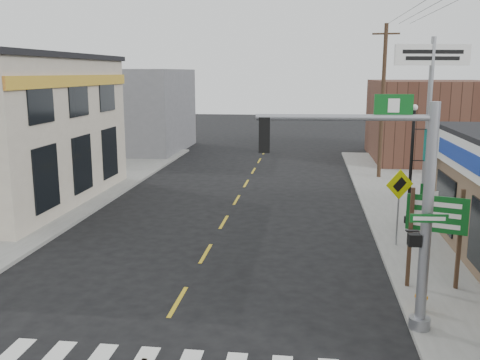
# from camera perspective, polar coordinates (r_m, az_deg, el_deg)

# --- Properties ---
(sidewalk_right) EXTENTS (6.00, 38.00, 0.13)m
(sidewalk_right) POSITION_cam_1_polar(r_m,az_deg,el_deg) (23.83, 20.63, -4.18)
(sidewalk_right) COLOR gray
(sidewalk_right) RESTS_ON ground
(sidewalk_left) EXTENTS (6.00, 38.00, 0.13)m
(sidewalk_left) POSITION_cam_1_polar(r_m,az_deg,el_deg) (26.31, -21.14, -2.79)
(sidewalk_left) COLOR gray
(sidewalk_left) RESTS_ON ground
(center_line) EXTENTS (0.12, 56.00, 0.01)m
(center_line) POSITION_cam_1_polar(r_m,az_deg,el_deg) (18.74, -3.68, -7.82)
(center_line) COLOR gold
(center_line) RESTS_ON ground
(bldg_distant_right) EXTENTS (8.00, 10.00, 5.60)m
(bldg_distant_right) POSITION_cam_1_polar(r_m,az_deg,el_deg) (40.42, 19.67, 5.97)
(bldg_distant_right) COLOR brown
(bldg_distant_right) RESTS_ON ground
(bldg_distant_left) EXTENTS (9.00, 10.00, 6.40)m
(bldg_distant_left) POSITION_cam_1_polar(r_m,az_deg,el_deg) (43.91, -11.96, 7.30)
(bldg_distant_left) COLOR slate
(bldg_distant_left) RESTS_ON ground
(traffic_signal_pole) EXTENTS (4.40, 0.37, 5.57)m
(traffic_signal_pole) POSITION_cam_1_polar(r_m,az_deg,el_deg) (12.82, 16.59, -1.31)
(traffic_signal_pole) COLOR gray
(traffic_signal_pole) RESTS_ON sidewalk_right
(guide_sign) EXTENTS (1.65, 0.14, 2.89)m
(guide_sign) POSITION_cam_1_polar(r_m,az_deg,el_deg) (15.95, 20.18, -4.48)
(guide_sign) COLOR #453020
(guide_sign) RESTS_ON sidewalk_right
(fire_hydrant) EXTENTS (0.21, 0.21, 0.66)m
(fire_hydrant) POSITION_cam_1_polar(r_m,az_deg,el_deg) (14.83, 18.78, -11.77)
(fire_hydrant) COLOR orange
(fire_hydrant) RESTS_ON sidewalk_right
(ped_crossing_sign) EXTENTS (1.07, 0.08, 2.74)m
(ped_crossing_sign) POSITION_cam_1_polar(r_m,az_deg,el_deg) (19.47, 16.61, -1.41)
(ped_crossing_sign) COLOR gray
(ped_crossing_sign) RESTS_ON sidewalk_right
(lamp_post) EXTENTS (0.63, 0.49, 4.82)m
(lamp_post) POSITION_cam_1_polar(r_m,az_deg,el_deg) (22.38, 17.99, 2.53)
(lamp_post) COLOR black
(lamp_post) RESTS_ON sidewalk_right
(dance_center_sign) EXTENTS (3.60, 0.22, 7.64)m
(dance_center_sign) POSITION_cam_1_polar(r_m,az_deg,el_deg) (26.67, 19.69, 9.97)
(dance_center_sign) COLOR gray
(dance_center_sign) RESTS_ON sidewalk_right
(utility_pole_far) EXTENTS (1.52, 0.23, 8.73)m
(utility_pole_far) POSITION_cam_1_polar(r_m,az_deg,el_deg) (31.96, 14.97, 8.23)
(utility_pole_far) COLOR #3D271A
(utility_pole_far) RESTS_ON sidewalk_right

